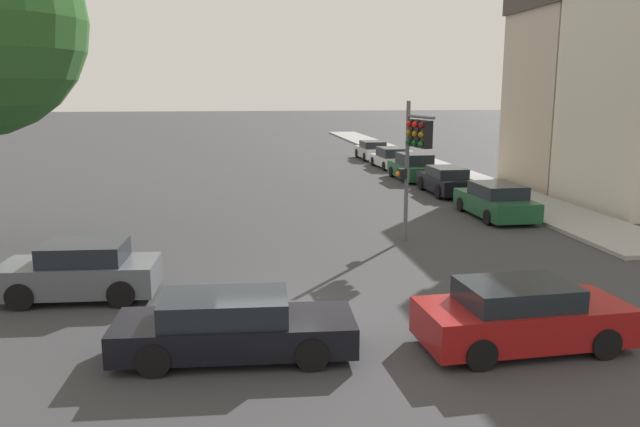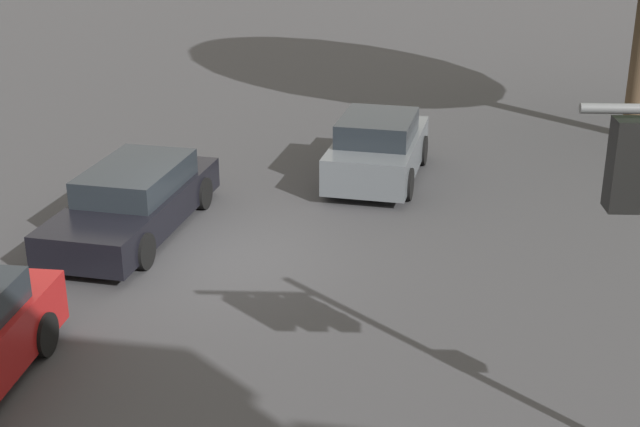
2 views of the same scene
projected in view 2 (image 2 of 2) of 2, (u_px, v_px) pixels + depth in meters
ground_plane at (224, 256)px, 15.81m from camera, size 300.00×300.00×0.00m
crossing_car_0 at (378, 149)px, 19.45m from camera, size 3.94×2.01×1.46m
crossing_car_1 at (135, 201)px, 16.67m from camera, size 4.83×2.00×1.27m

